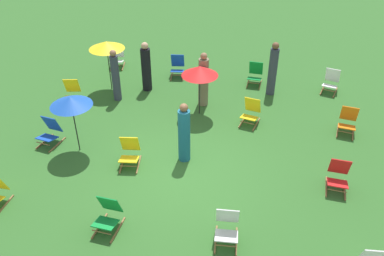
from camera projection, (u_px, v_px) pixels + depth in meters
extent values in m
plane|color=#2D6026|center=(182.00, 168.00, 10.74)|extent=(40.00, 40.00, 0.00)
cube|color=olive|center=(248.00, 83.00, 14.73)|extent=(0.06, 0.76, 0.04)
cube|color=olive|center=(260.00, 85.00, 14.64)|extent=(0.06, 0.76, 0.04)
cube|color=#148C38|center=(254.00, 79.00, 14.46)|extent=(0.50, 0.45, 0.13)
cube|color=#148C38|center=(256.00, 68.00, 14.55)|extent=(0.49, 0.26, 0.57)
cylinder|color=olive|center=(253.00, 83.00, 14.34)|extent=(0.44, 0.04, 0.03)
cube|color=olive|center=(67.00, 103.00, 13.56)|extent=(0.22, 0.75, 0.04)
cube|color=olive|center=(80.00, 103.00, 13.57)|extent=(0.22, 0.75, 0.04)
cube|color=yellow|center=(71.00, 98.00, 13.34)|extent=(0.57, 0.54, 0.13)
cube|color=yellow|center=(72.00, 86.00, 13.43)|extent=(0.53, 0.36, 0.57)
cylinder|color=olive|center=(70.00, 102.00, 13.21)|extent=(0.43, 0.13, 0.03)
cube|color=olive|center=(122.00, 164.00, 10.86)|extent=(0.16, 0.76, 0.04)
cube|color=olive|center=(139.00, 165.00, 10.84)|extent=(0.16, 0.76, 0.04)
cube|color=yellow|center=(129.00, 159.00, 10.63)|extent=(0.54, 0.51, 0.13)
cube|color=yellow|center=(130.00, 144.00, 10.72)|extent=(0.51, 0.32, 0.57)
cylinder|color=olive|center=(128.00, 166.00, 10.50)|extent=(0.44, 0.10, 0.03)
cube|color=olive|center=(4.00, 206.00, 9.55)|extent=(0.04, 0.76, 0.04)
cube|color=olive|center=(326.00, 187.00, 10.12)|extent=(0.08, 0.76, 0.04)
cube|color=olive|center=(345.00, 190.00, 10.02)|extent=(0.08, 0.76, 0.04)
cube|color=red|center=(337.00, 183.00, 9.85)|extent=(0.51, 0.46, 0.13)
cube|color=red|center=(340.00, 167.00, 9.93)|extent=(0.49, 0.28, 0.57)
cylinder|color=olive|center=(337.00, 191.00, 9.73)|extent=(0.44, 0.06, 0.03)
cube|color=olive|center=(216.00, 239.00, 8.73)|extent=(0.11, 0.76, 0.04)
cube|color=olive|center=(236.00, 241.00, 8.68)|extent=(0.11, 0.76, 0.04)
cube|color=white|center=(226.00, 236.00, 8.48)|extent=(0.52, 0.48, 0.13)
cube|color=white|center=(228.00, 216.00, 8.57)|extent=(0.50, 0.29, 0.57)
cylinder|color=olive|center=(226.00, 246.00, 8.36)|extent=(0.44, 0.07, 0.03)
cube|color=olive|center=(172.00, 76.00, 15.22)|extent=(0.16, 0.76, 0.04)
cube|color=olive|center=(183.00, 76.00, 15.20)|extent=(0.16, 0.76, 0.04)
cube|color=#1947B7|center=(177.00, 71.00, 14.99)|extent=(0.54, 0.51, 0.13)
cube|color=#1947B7|center=(178.00, 61.00, 15.08)|extent=(0.51, 0.32, 0.57)
cylinder|color=olive|center=(177.00, 75.00, 14.86)|extent=(0.44, 0.10, 0.03)
cube|color=olive|center=(337.00, 131.00, 12.18)|extent=(0.14, 0.76, 0.04)
cube|color=olive|center=(353.00, 134.00, 12.05)|extent=(0.14, 0.76, 0.04)
cube|color=orange|center=(347.00, 127.00, 11.90)|extent=(0.54, 0.50, 0.13)
cube|color=orange|center=(349.00, 114.00, 11.98)|extent=(0.51, 0.31, 0.57)
cylinder|color=olive|center=(346.00, 132.00, 11.78)|extent=(0.44, 0.09, 0.03)
cube|color=olive|center=(45.00, 141.00, 11.72)|extent=(0.16, 0.76, 0.04)
cube|color=olive|center=(57.00, 145.00, 11.59)|extent=(0.16, 0.76, 0.04)
cube|color=#1947B7|center=(47.00, 138.00, 11.44)|extent=(0.54, 0.50, 0.13)
cube|color=#1947B7|center=(52.00, 124.00, 11.51)|extent=(0.51, 0.32, 0.57)
cylinder|color=olive|center=(43.00, 144.00, 11.32)|extent=(0.44, 0.10, 0.03)
cube|color=olive|center=(112.00, 66.00, 15.91)|extent=(0.19, 0.75, 0.04)
cube|color=olive|center=(123.00, 66.00, 15.91)|extent=(0.19, 0.75, 0.04)
cube|color=white|center=(117.00, 61.00, 15.69)|extent=(0.56, 0.52, 0.13)
cube|color=white|center=(117.00, 51.00, 15.78)|extent=(0.52, 0.34, 0.57)
cylinder|color=olive|center=(116.00, 65.00, 15.56)|extent=(0.44, 0.12, 0.03)
cube|color=white|center=(373.00, 256.00, 7.71)|extent=(0.50, 0.30, 0.57)
cube|color=olive|center=(322.00, 90.00, 14.30)|extent=(0.22, 0.75, 0.04)
cube|color=olive|center=(335.00, 93.00, 14.14)|extent=(0.22, 0.75, 0.04)
cube|color=white|center=(330.00, 86.00, 14.01)|extent=(0.57, 0.54, 0.13)
cube|color=white|center=(333.00, 75.00, 14.07)|extent=(0.53, 0.36, 0.57)
cylinder|color=olive|center=(328.00, 90.00, 13.90)|extent=(0.43, 0.14, 0.03)
cube|color=olive|center=(243.00, 121.00, 12.61)|extent=(0.19, 0.75, 0.04)
cube|color=olive|center=(256.00, 124.00, 12.46)|extent=(0.19, 0.75, 0.04)
cube|color=yellow|center=(249.00, 118.00, 12.32)|extent=(0.56, 0.52, 0.13)
cube|color=yellow|center=(253.00, 105.00, 12.39)|extent=(0.52, 0.34, 0.57)
cylinder|color=olive|center=(247.00, 123.00, 12.21)|extent=(0.44, 0.11, 0.03)
cube|color=olive|center=(100.00, 226.00, 9.05)|extent=(0.08, 0.76, 0.04)
cube|color=olive|center=(118.00, 230.00, 8.95)|extent=(0.08, 0.76, 0.04)
cube|color=#148C38|center=(105.00, 223.00, 8.78)|extent=(0.51, 0.46, 0.13)
cube|color=#148C38|center=(110.00, 204.00, 8.86)|extent=(0.49, 0.28, 0.57)
cylinder|color=olive|center=(102.00, 232.00, 8.65)|extent=(0.44, 0.06, 0.03)
cylinder|color=black|center=(75.00, 125.00, 10.96)|extent=(0.03, 0.03, 1.66)
cone|color=#194CB2|center=(71.00, 101.00, 10.56)|extent=(1.11, 1.11, 0.25)
cylinder|color=black|center=(109.00, 66.00, 13.94)|extent=(0.03, 0.03, 1.73)
cone|color=yellow|center=(106.00, 45.00, 13.52)|extent=(1.19, 1.19, 0.26)
cylinder|color=black|center=(200.00, 91.00, 12.58)|extent=(0.03, 0.03, 1.62)
cone|color=red|center=(200.00, 71.00, 12.20)|extent=(1.12, 1.12, 0.30)
cylinder|color=#333847|center=(272.00, 72.00, 13.67)|extent=(0.41, 0.41, 1.65)
sphere|color=brown|center=(276.00, 46.00, 13.16)|extent=(0.23, 0.23, 0.23)
cylinder|color=black|center=(146.00, 70.00, 13.96)|extent=(0.41, 0.41, 1.52)
sphere|color=tan|center=(145.00, 46.00, 13.48)|extent=(0.24, 0.24, 0.24)
cylinder|color=#195972|center=(184.00, 136.00, 10.66)|extent=(0.42, 0.42, 1.52)
sphere|color=brown|center=(184.00, 108.00, 10.18)|extent=(0.22, 0.22, 0.22)
cylinder|color=#72664C|center=(203.00, 82.00, 13.09)|extent=(0.34, 0.34, 1.61)
sphere|color=#936647|center=(204.00, 56.00, 12.59)|extent=(0.22, 0.22, 0.22)
cylinder|color=#333847|center=(116.00, 78.00, 13.37)|extent=(0.28, 0.28, 1.57)
sphere|color=#936647|center=(113.00, 53.00, 12.88)|extent=(0.21, 0.21, 0.21)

